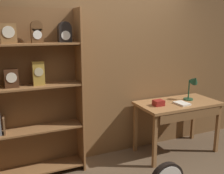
# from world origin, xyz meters

# --- Properties ---
(back_wood_panel) EXTENTS (4.80, 0.05, 2.60)m
(back_wood_panel) POSITION_xyz_m (0.00, 1.23, 1.30)
(back_wood_panel) COLOR brown
(back_wood_panel) RESTS_ON ground
(bookshelf) EXTENTS (1.33, 0.31, 2.13)m
(bookshelf) POSITION_xyz_m (-1.18, 1.05, 1.13)
(bookshelf) COLOR brown
(bookshelf) RESTS_ON ground
(workbench) EXTENTS (1.23, 0.64, 0.80)m
(workbench) POSITION_xyz_m (0.98, 0.81, 0.70)
(workbench) COLOR #9E6B3D
(workbench) RESTS_ON ground
(desk_lamp) EXTENTS (0.21, 0.21, 0.40)m
(desk_lamp) POSITION_xyz_m (1.25, 0.84, 1.05)
(desk_lamp) COLOR #1E472D
(desk_lamp) RESTS_ON workbench
(toolbox_small) EXTENTS (0.15, 0.12, 0.08)m
(toolbox_small) POSITION_xyz_m (0.61, 0.81, 0.84)
(toolbox_small) COLOR maroon
(toolbox_small) RESTS_ON workbench
(open_repair_manual) EXTENTS (0.17, 0.23, 0.02)m
(open_repair_manual) POSITION_xyz_m (0.96, 0.72, 0.81)
(open_repair_manual) COLOR silver
(open_repair_manual) RESTS_ON workbench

